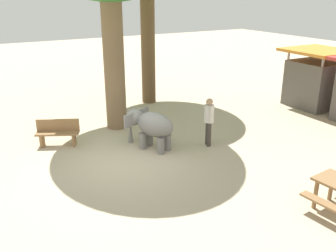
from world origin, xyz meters
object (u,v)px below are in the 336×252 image
at_px(elephant, 150,125).
at_px(wooden_bench, 58,132).
at_px(market_stall_orange, 315,81).
at_px(person_handler, 209,118).

height_order(elephant, wooden_bench, elephant).
height_order(wooden_bench, market_stall_orange, market_stall_orange).
relative_size(person_handler, wooden_bench, 1.13).
distance_m(elephant, wooden_bench, 3.11).
xyz_separation_m(elephant, person_handler, (0.73, 1.79, 0.15)).
bearing_deg(person_handler, market_stall_orange, -150.23).
distance_m(person_handler, wooden_bench, 5.02).
xyz_separation_m(wooden_bench, market_stall_orange, (1.12, 10.98, 0.67)).
distance_m(person_handler, market_stall_orange, 6.77).
bearing_deg(person_handler, wooden_bench, -11.12).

